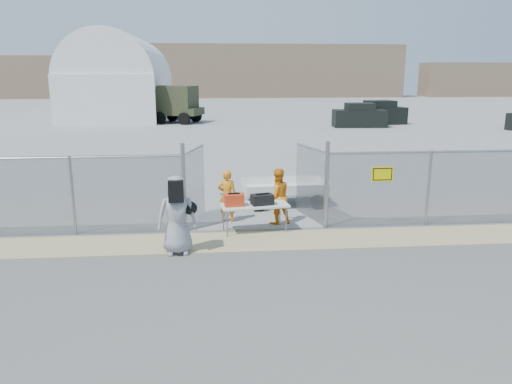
{
  "coord_description": "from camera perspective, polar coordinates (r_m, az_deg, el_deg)",
  "views": [
    {
      "loc": [
        -1.2,
        -11.5,
        4.37
      ],
      "look_at": [
        0.0,
        2.0,
        1.1
      ],
      "focal_mm": 35.0,
      "sensor_mm": 36.0,
      "label": 1
    }
  ],
  "objects": [
    {
      "name": "quonset_hangar",
      "position": [
        52.25,
        -15.16,
        12.7
      ],
      "size": [
        9.0,
        18.0,
        8.0
      ],
      "primitive_type": null,
      "color": "white",
      "rests_on": "ground"
    },
    {
      "name": "visitor",
      "position": [
        12.31,
        -9.03,
        -2.61
      ],
      "size": [
        0.99,
        0.68,
        1.96
      ],
      "primitive_type": "imported",
      "rotation": [
        0.0,
        0.0,
        0.06
      ],
      "color": "gray",
      "rests_on": "ground"
    },
    {
      "name": "dirt_strip",
      "position": [
        13.3,
        0.38,
        -5.59
      ],
      "size": [
        44.0,
        1.6,
        0.01
      ],
      "primitive_type": "cube",
      "color": "tan",
      "rests_on": "ground"
    },
    {
      "name": "security_worker_right",
      "position": [
        14.59,
        2.44,
        -0.49
      ],
      "size": [
        0.95,
        0.83,
        1.66
      ],
      "primitive_type": "imported",
      "rotation": [
        0.0,
        0.0,
        3.43
      ],
      "color": "orange",
      "rests_on": "ground"
    },
    {
      "name": "security_worker_left",
      "position": [
        14.81,
        -3.31,
        -0.45
      ],
      "size": [
        0.65,
        0.51,
        1.58
      ],
      "primitive_type": "imported",
      "rotation": [
        0.0,
        0.0,
        2.9
      ],
      "color": "orange",
      "rests_on": "ground"
    },
    {
      "name": "folding_table",
      "position": [
        13.95,
        -0.18,
        -2.99
      ],
      "size": [
        1.96,
        1.03,
        0.79
      ],
      "primitive_type": null,
      "rotation": [
        0.0,
        0.0,
        0.14
      ],
      "color": "silver",
      "rests_on": "ground"
    },
    {
      "name": "parked_vehicle_near",
      "position": [
        41.66,
        11.72,
        8.57
      ],
      "size": [
        4.28,
        2.15,
        1.89
      ],
      "primitive_type": null,
      "rotation": [
        0.0,
        0.0,
        -0.06
      ],
      "color": "black",
      "rests_on": "ground"
    },
    {
      "name": "military_truck",
      "position": [
        45.19,
        -10.51,
        9.83
      ],
      "size": [
        7.15,
        4.71,
        3.2
      ],
      "primitive_type": null,
      "rotation": [
        0.0,
        0.0,
        -0.36
      ],
      "color": "#343821",
      "rests_on": "ground"
    },
    {
      "name": "utility_trailer",
      "position": [
        16.83,
        3.22,
        0.01
      ],
      "size": [
        3.65,
        2.0,
        0.87
      ],
      "primitive_type": null,
      "rotation": [
        0.0,
        0.0,
        0.05
      ],
      "color": "silver",
      "rests_on": "ground"
    },
    {
      "name": "parked_vehicle_mid",
      "position": [
        44.28,
        13.93,
        8.78
      ],
      "size": [
        4.61,
        2.68,
        1.96
      ],
      "primitive_type": null,
      "rotation": [
        0.0,
        0.0,
        0.17
      ],
      "color": "black",
      "rests_on": "ground"
    },
    {
      "name": "distant_hills",
      "position": [
        89.72,
        -1.15,
        13.64
      ],
      "size": [
        140.0,
        6.0,
        9.0
      ],
      "primitive_type": null,
      "color": "#7F684F",
      "rests_on": "ground"
    },
    {
      "name": "black_duffel",
      "position": [
        13.78,
        0.71,
        -0.87
      ],
      "size": [
        0.66,
        0.47,
        0.29
      ],
      "primitive_type": "cube",
      "rotation": [
        0.0,
        0.0,
        0.23
      ],
      "color": "black",
      "rests_on": "folding_table"
    },
    {
      "name": "ground",
      "position": [
        12.37,
        0.83,
        -7.14
      ],
      "size": [
        160.0,
        160.0,
        0.0
      ],
      "primitive_type": "plane",
      "color": "#434343"
    },
    {
      "name": "orange_bag",
      "position": [
        13.67,
        -2.53,
        -0.91
      ],
      "size": [
        0.56,
        0.41,
        0.33
      ],
      "primitive_type": "cube",
      "rotation": [
        0.0,
        0.0,
        0.12
      ],
      "color": "red",
      "rests_on": "folding_table"
    },
    {
      "name": "chain_link_fence",
      "position": [
        13.95,
        0.0,
        0.0
      ],
      "size": [
        40.0,
        0.2,
        2.2
      ],
      "primitive_type": null,
      "color": "gray",
      "rests_on": "ground"
    },
    {
      "name": "tarmac_inside",
      "position": [
        53.7,
        -3.83,
        8.87
      ],
      "size": [
        160.0,
        80.0,
        0.01
      ],
      "primitive_type": "cube",
      "color": "gray",
      "rests_on": "ground"
    }
  ]
}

